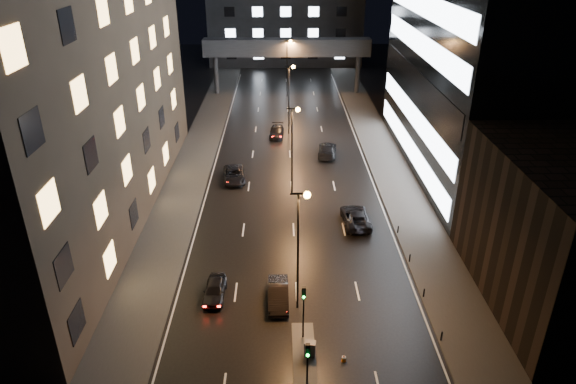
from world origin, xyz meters
The scene contains 23 objects.
ground centered at (0.00, 40.00, 0.00)m, with size 160.00×160.00×0.00m, color black.
sidewalk_left centered at (-12.50, 35.00, 0.07)m, with size 5.00×110.00×0.15m, color #383533.
sidewalk_right centered at (12.50, 35.00, 0.07)m, with size 5.00×110.00×0.15m, color #383533.
building_left centered at (-22.50, 24.00, 20.00)m, with size 15.00×48.00×40.00m, color #2D2319.
building_right_low centered at (20.00, 9.00, 6.00)m, with size 10.00×18.00×12.00m, color black.
building_far centered at (0.00, 98.00, 12.50)m, with size 34.00×14.00×25.00m, color #333335.
skybridge centered at (0.00, 70.00, 8.34)m, with size 30.00×3.00×10.00m.
median_island centered at (0.30, 2.00, 0.07)m, with size 1.60×8.00×0.15m, color #383533.
traffic_signal_near centered at (0.30, 4.49, 3.09)m, with size 0.28×0.34×4.40m.
traffic_signal_far centered at (0.30, -1.01, 3.09)m, with size 0.28×0.34×4.40m.
bollard_row centered at (10.20, 6.50, 0.45)m, with size 0.12×25.12×0.90m.
streetlight_near centered at (0.16, 8.00, 6.50)m, with size 1.45×0.50×10.15m.
streetlight_mid_a centered at (0.16, 28.00, 6.50)m, with size 1.45×0.50×10.15m.
streetlight_mid_b centered at (0.16, 48.00, 6.50)m, with size 1.45×0.50×10.15m.
streetlight_far centered at (0.16, 68.00, 6.50)m, with size 1.45×0.50×10.15m.
car_away_a centered at (-6.61, 9.40, 0.70)m, with size 1.65×4.09×1.39m, color black.
car_away_b centered at (-1.50, 8.68, 0.75)m, with size 1.60×4.58×1.51m, color black.
car_away_c centered at (-6.82, 31.69, 0.74)m, with size 2.46×5.33×1.48m, color black.
car_away_d centered at (-1.80, 46.86, 0.71)m, with size 1.99×4.90×1.42m, color black.
car_toward_a centered at (6.30, 21.12, 0.78)m, with size 2.59×5.61×1.56m, color black.
car_toward_b centered at (4.98, 39.48, 0.82)m, with size 2.30×5.66×1.64m, color black.
utility_cabinet centered at (0.70, 2.68, 0.73)m, with size 0.74×0.53×1.16m, color #444446.
cone_b centered at (3.00, 2.23, 0.28)m, with size 0.34×0.34×0.56m, color orange.
Camera 1 is at (-1.22, -24.10, 26.05)m, focal length 32.00 mm.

